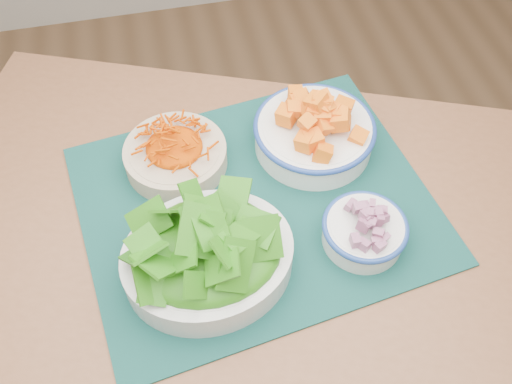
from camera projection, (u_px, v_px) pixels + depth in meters
table at (235, 265)px, 1.01m from camera, size 1.25×1.06×0.75m
placemat at (256, 203)px, 0.94m from camera, size 0.62×0.53×0.00m
carrot_bowl at (175, 152)px, 0.97m from camera, size 0.18×0.18×0.07m
squash_bowl at (315, 126)px, 0.98m from camera, size 0.22×0.22×0.10m
lettuce_bowl at (207, 250)px, 0.82m from camera, size 0.28×0.25×0.12m
onion_bowl at (365, 228)px, 0.87m from camera, size 0.13×0.13×0.07m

